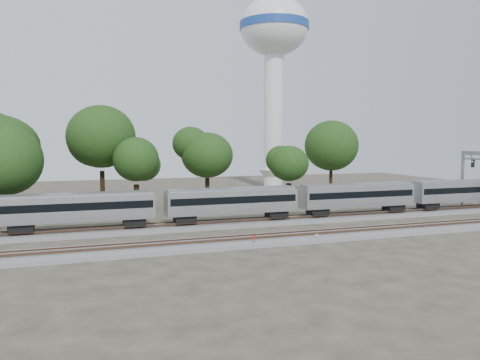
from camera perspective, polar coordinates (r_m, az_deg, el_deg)
The scene contains 15 objects.
ground at distance 49.76m, azimuth -4.67°, elevation -7.04°, with size 160.00×160.00×0.00m, color #383328.
track_far at distance 55.45m, azimuth -6.21°, elevation -5.61°, with size 160.00×5.00×0.73m.
track_near at distance 45.94m, azimuth -3.42°, elevation -7.77°, with size 160.00×5.00×0.73m.
train at distance 59.71m, azimuth 7.14°, elevation -2.14°, with size 101.33×2.88×4.25m.
switch_stand_red at distance 45.38m, azimuth 1.74°, elevation -7.28°, with size 0.35×0.07×1.10m.
switch_stand_white at distance 47.97m, azimuth 9.33°, elevation -6.87°, with size 0.26×0.13×0.87m.
switch_lever at distance 46.54m, azimuth 3.87°, elevation -7.68°, with size 0.50×0.30×0.30m, color #512D19.
water_tower at distance 101.89m, azimuth 4.18°, elevation 15.82°, with size 14.48×14.48×40.08m.
signal_gantry at distance 77.03m, azimuth 27.26°, elevation 1.37°, with size 0.60×7.12×8.66m.
tree_2 at distance 62.19m, azimuth -26.56°, elevation 2.15°, with size 8.02×8.02×11.31m.
tree_3 at distance 71.00m, azimuth -16.55°, elevation 5.07°, with size 10.97×10.97×15.46m.
tree_4 at distance 66.50m, azimuth -12.57°, elevation 2.46°, with size 7.76×7.76×10.95m.
tree_5 at distance 74.75m, azimuth -4.03°, elevation 3.02°, with size 8.05×8.05×11.34m.
tree_6 at distance 72.82m, azimuth 5.99°, elevation 2.00°, with size 6.80×6.80×9.59m.
tree_7 at distance 87.45m, azimuth 11.07°, elevation 4.12°, with size 9.47×9.47×13.35m.
Camera 1 is at (-11.96, -47.21, 10.20)m, focal length 35.00 mm.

